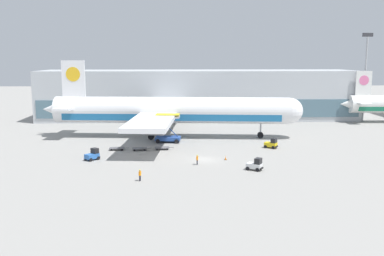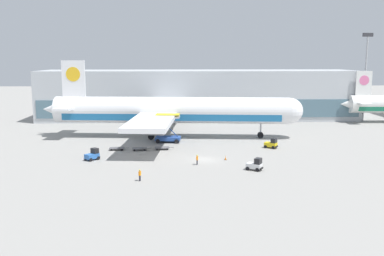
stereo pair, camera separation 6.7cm
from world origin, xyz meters
name	(u,v)px [view 1 (the left image)]	position (x,y,z in m)	size (l,w,h in m)	color
ground_plane	(204,160)	(0.00, 0.00, 0.00)	(400.00, 400.00, 0.00)	gray
terminal_building	(198,94)	(1.67, 52.19, 6.99)	(90.00, 18.20, 14.00)	#B2B7BC
light_mast	(365,71)	(47.06, 43.45, 13.95)	(2.80, 0.50, 24.20)	#9EA0A5
airplane_main	(168,111)	(-6.62, 22.08, 5.84)	(58.05, 48.53, 17.00)	white
scissor_lift_loader	(168,132)	(-6.57, 16.13, 2.23)	(5.45, 3.79, 5.94)	#284C99
baggage_tug_foreground	(93,155)	(-19.38, 0.71, 0.88)	(2.69, 2.77, 2.00)	#2D66B7
baggage_tug_mid	(255,165)	(7.56, -7.31, 0.88)	(2.82, 2.56, 2.00)	silver
baggage_tug_far	(272,144)	(13.88, 9.28, 0.88)	(2.81, 2.60, 2.00)	yellow
baggage_dolly_lead	(117,148)	(-16.25, 8.56, 0.39)	(3.74, 1.69, 0.48)	#56565B
baggage_dolly_second	(140,148)	(-11.86, 8.11, 0.39)	(3.74, 1.69, 0.48)	#56565B
baggage_dolly_third	(162,148)	(-7.59, 8.62, 0.39)	(3.74, 1.69, 0.48)	#56565B
ground_crew_near	(197,159)	(-1.42, -3.46, 0.98)	(0.33, 0.54, 1.69)	black
ground_crew_far	(140,174)	(-10.13, -12.61, 0.99)	(0.36, 0.52, 1.70)	black
traffic_cone_near	(226,158)	(3.69, -0.23, 0.37)	(0.40, 0.40, 0.76)	black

